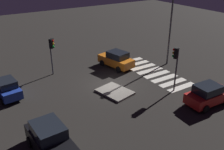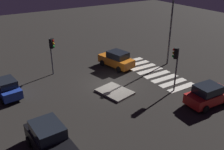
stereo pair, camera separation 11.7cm
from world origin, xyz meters
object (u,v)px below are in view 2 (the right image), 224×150
object	(u,v)px
car_black	(50,139)
car_blue	(7,88)
traffic_island	(115,92)
traffic_light_north	(52,48)
traffic_light_south	(176,59)
street_lamp	(172,18)
car_orange	(117,59)
car_red	(208,95)

from	to	relation	value
car_black	car_blue	distance (m)	8.86
traffic_island	traffic_light_north	world-z (taller)	traffic_light_north
traffic_island	traffic_light_south	distance (m)	6.08
car_black	street_lamp	bearing A→B (deg)	110.07
traffic_island	car_orange	size ratio (longest dim) A/B	0.78
car_red	street_lamp	size ratio (longest dim) A/B	0.53
car_orange	street_lamp	bearing A→B (deg)	-125.20
traffic_island	car_orange	xyz separation A→B (m)	(4.90, -3.39, 0.80)
car_black	car_blue	size ratio (longest dim) A/B	1.16
traffic_island	traffic_light_south	size ratio (longest dim) A/B	0.83
car_blue	car_orange	bearing A→B (deg)	-94.21
car_red	traffic_light_north	size ratio (longest dim) A/B	1.08
car_black	traffic_light_south	size ratio (longest dim) A/B	1.09
traffic_island	street_lamp	distance (m)	10.56
traffic_light_north	street_lamp	bearing A→B (deg)	34.76
traffic_light_south	traffic_light_north	size ratio (longest dim) A/B	1.07
street_lamp	car_black	bearing A→B (deg)	112.82
traffic_island	car_blue	world-z (taller)	car_blue
car_black	car_blue	xyz separation A→B (m)	(8.83, 0.76, -0.14)
car_black	traffic_light_south	bearing A→B (deg)	95.78
car_orange	street_lamp	xyz separation A→B (m)	(-2.33, -5.44, 4.40)
car_red	traffic_light_south	distance (m)	4.03
traffic_island	traffic_light_north	xyz separation A→B (m)	(6.71, 3.16, 2.82)
car_black	traffic_light_south	distance (m)	12.47
traffic_light_north	street_lamp	world-z (taller)	street_lamp
traffic_island	car_red	bearing A→B (deg)	-136.62
car_blue	car_black	bearing A→B (deg)	178.94
car_red	traffic_light_north	world-z (taller)	traffic_light_north
car_orange	car_red	xyz separation A→B (m)	(-10.63, -2.02, -0.02)
car_orange	traffic_light_north	bearing A→B (deg)	62.55
car_black	car_red	bearing A→B (deg)	80.91
car_black	traffic_island	bearing A→B (deg)	117.08
traffic_island	traffic_light_south	bearing A→B (deg)	-117.97
traffic_light_north	street_lamp	distance (m)	12.90
car_red	street_lamp	xyz separation A→B (m)	(8.30, -3.41, 4.42)
car_blue	traffic_light_south	bearing A→B (deg)	-124.50
car_orange	street_lamp	size ratio (longest dim) A/B	0.56
car_orange	traffic_island	bearing A→B (deg)	133.33
car_orange	traffic_light_north	world-z (taller)	traffic_light_north
traffic_island	traffic_light_north	distance (m)	7.93
car_black	traffic_light_north	world-z (taller)	traffic_light_north
car_blue	traffic_light_south	world-z (taller)	traffic_light_south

